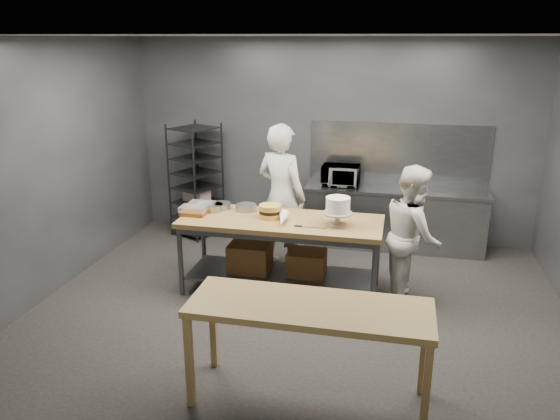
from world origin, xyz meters
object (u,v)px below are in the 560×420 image
object	(u,v)px
near_counter	(309,314)
microwave	(341,176)
chef_behind	(281,197)
frosted_cake_stand	(338,207)
speed_rack	(196,181)
layer_cake	(270,211)
work_table	(278,246)
chef_right	(412,235)

from	to	relation	value
near_counter	microwave	xyz separation A→B (m)	(-0.19, 3.81, 0.24)
chef_behind	frosted_cake_stand	bearing A→B (deg)	156.10
frosted_cake_stand	near_counter	bearing A→B (deg)	-89.67
near_counter	speed_rack	world-z (taller)	speed_rack
near_counter	frosted_cake_stand	size ratio (longest dim) A/B	5.88
speed_rack	chef_behind	distance (m)	1.82
chef_behind	layer_cake	bearing A→B (deg)	113.05
frosted_cake_stand	layer_cake	xyz separation A→B (m)	(-0.82, 0.11, -0.14)
work_table	frosted_cake_stand	size ratio (longest dim) A/B	7.06
chef_right	layer_cake	size ratio (longest dim) A/B	6.23
speed_rack	frosted_cake_stand	world-z (taller)	speed_rack
speed_rack	chef_right	xyz separation A→B (m)	(3.25, -1.64, -0.04)
near_counter	microwave	world-z (taller)	microwave
speed_rack	chef_right	world-z (taller)	speed_rack
chef_behind	frosted_cake_stand	distance (m)	1.21
speed_rack	microwave	bearing A→B (deg)	2.06
chef_right	microwave	world-z (taller)	chef_right
chef_behind	frosted_cake_stand	xyz separation A→B (m)	(0.85, -0.84, 0.17)
chef_behind	chef_right	bearing A→B (deg)	178.22
microwave	frosted_cake_stand	bearing A→B (deg)	-84.43
work_table	speed_rack	xyz separation A→B (m)	(-1.68, 1.68, 0.28)
speed_rack	layer_cake	size ratio (longest dim) A/B	6.65
work_table	chef_right	size ratio (longest dim) A/B	1.46
frosted_cake_stand	speed_rack	bearing A→B (deg)	143.53
chef_behind	layer_cake	xyz separation A→B (m)	(0.03, -0.74, 0.03)
work_table	microwave	bearing A→B (deg)	72.98
near_counter	chef_behind	xyz separation A→B (m)	(-0.86, 2.80, 0.16)
layer_cake	chef_right	bearing A→B (deg)	0.87
work_table	chef_behind	world-z (taller)	chef_behind
chef_behind	chef_right	world-z (taller)	chef_behind
frosted_cake_stand	layer_cake	size ratio (longest dim) A/B	1.29
near_counter	layer_cake	size ratio (longest dim) A/B	7.60
work_table	chef_behind	distance (m)	0.86
work_table	chef_behind	bearing A→B (deg)	99.61
work_table	near_counter	world-z (taller)	work_table
layer_cake	frosted_cake_stand	bearing A→B (deg)	-7.48
work_table	speed_rack	world-z (taller)	speed_rack
near_counter	layer_cake	xyz separation A→B (m)	(-0.83, 2.06, 0.19)
near_counter	chef_behind	bearing A→B (deg)	107.06
near_counter	speed_rack	size ratio (longest dim) A/B	1.14
chef_behind	chef_right	size ratio (longest dim) A/B	1.19
chef_behind	frosted_cake_stand	world-z (taller)	chef_behind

